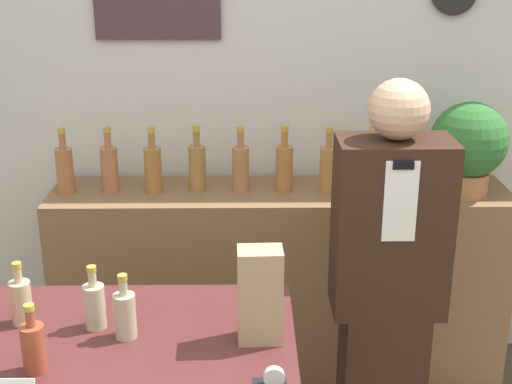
{
  "coord_description": "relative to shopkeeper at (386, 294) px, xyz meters",
  "views": [
    {
      "loc": [
        0.02,
        -1.31,
        2.04
      ],
      "look_at": [
        0.05,
        1.13,
        1.17
      ],
      "focal_mm": 50.0,
      "sensor_mm": 36.0,
      "label": 1
    }
  ],
  "objects": [
    {
      "name": "tape_dispenser",
      "position": [
        -0.45,
        -0.76,
        0.14
      ],
      "size": [
        0.09,
        0.06,
        0.07
      ],
      "color": "black",
      "rests_on": "display_counter"
    },
    {
      "name": "shelf_bottle_3",
      "position": [
        -0.74,
        0.71,
        0.27
      ],
      "size": [
        0.08,
        0.08,
        0.3
      ],
      "color": "olive",
      "rests_on": "back_shelf"
    },
    {
      "name": "back_shelf",
      "position": [
        -0.36,
        0.69,
        -0.32
      ],
      "size": [
        2.08,
        0.43,
        0.96
      ],
      "color": "brown",
      "rests_on": "ground_plane"
    },
    {
      "name": "counter_bottle_5",
      "position": [
        -0.87,
        -0.48,
        0.2
      ],
      "size": [
        0.07,
        0.07,
        0.2
      ],
      "color": "tan",
      "rests_on": "display_counter"
    },
    {
      "name": "shelf_bottle_4",
      "position": [
        -0.54,
        0.69,
        0.27
      ],
      "size": [
        0.08,
        0.08,
        0.3
      ],
      "color": "#A1683F",
      "rests_on": "back_shelf"
    },
    {
      "name": "shelf_bottle_1",
      "position": [
        -1.13,
        0.7,
        0.27
      ],
      "size": [
        0.08,
        0.08,
        0.3
      ],
      "color": "#A3653E",
      "rests_on": "back_shelf"
    },
    {
      "name": "shelf_bottle_7",
      "position": [
        0.04,
        0.69,
        0.27
      ],
      "size": [
        0.08,
        0.08,
        0.3
      ],
      "color": "#9D6430",
      "rests_on": "back_shelf"
    },
    {
      "name": "shelf_bottle_6",
      "position": [
        -0.15,
        0.68,
        0.27
      ],
      "size": [
        0.08,
        0.08,
        0.3
      ],
      "color": "#A07037",
      "rests_on": "back_shelf"
    },
    {
      "name": "counter_bottle_3",
      "position": [
        -1.09,
        -0.66,
        0.2
      ],
      "size": [
        0.07,
        0.07,
        0.2
      ],
      "color": "brown",
      "rests_on": "display_counter"
    },
    {
      "name": "back_wall",
      "position": [
        -0.53,
        0.97,
        0.56
      ],
      "size": [
        5.2,
        0.09,
        2.7
      ],
      "color": "silver",
      "rests_on": "ground_plane"
    },
    {
      "name": "shelf_bottle_5",
      "position": [
        -0.35,
        0.7,
        0.27
      ],
      "size": [
        0.08,
        0.08,
        0.3
      ],
      "color": "#A56532",
      "rests_on": "back_shelf"
    },
    {
      "name": "paper_bag",
      "position": [
        -0.48,
        -0.5,
        0.26
      ],
      "size": [
        0.13,
        0.1,
        0.29
      ],
      "color": "tan",
      "rests_on": "display_counter"
    },
    {
      "name": "potted_plant",
      "position": [
        0.46,
        0.65,
        0.39
      ],
      "size": [
        0.34,
        0.34,
        0.41
      ],
      "color": "#B27047",
      "rests_on": "back_shelf"
    },
    {
      "name": "shelf_bottle_0",
      "position": [
        -1.32,
        0.68,
        0.27
      ],
      "size": [
        0.08,
        0.08,
        0.3
      ],
      "color": "#A46339",
      "rests_on": "back_shelf"
    },
    {
      "name": "counter_bottle_4",
      "position": [
        -0.98,
        -0.43,
        0.2
      ],
      "size": [
        0.07,
        0.07,
        0.2
      ],
      "color": "tan",
      "rests_on": "display_counter"
    },
    {
      "name": "shelf_bottle_8",
      "position": [
        0.24,
        0.7,
        0.27
      ],
      "size": [
        0.08,
        0.08,
        0.3
      ],
      "color": "#9E6C37",
      "rests_on": "back_shelf"
    },
    {
      "name": "counter_bottle_2",
      "position": [
        -1.21,
        -0.4,
        0.2
      ],
      "size": [
        0.07,
        0.07,
        0.2
      ],
      "color": "tan",
      "rests_on": "display_counter"
    },
    {
      "name": "shelf_bottle_2",
      "position": [
        -0.93,
        0.69,
        0.27
      ],
      "size": [
        0.08,
        0.08,
        0.3
      ],
      "color": "#A06731",
      "rests_on": "back_shelf"
    },
    {
      "name": "shopkeeper",
      "position": [
        0.0,
        0.0,
        0.0
      ],
      "size": [
        0.4,
        0.25,
        1.6
      ],
      "color": "#331E14",
      "rests_on": "ground_plane"
    }
  ]
}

